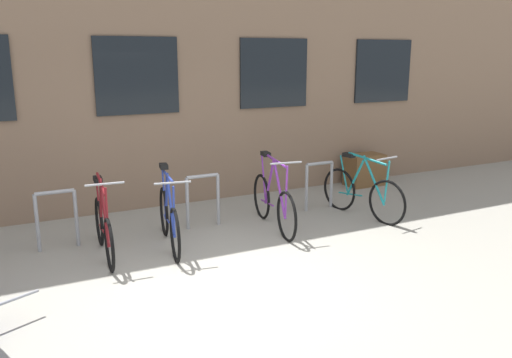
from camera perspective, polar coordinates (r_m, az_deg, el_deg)
name	(u,v)px	position (r m, az deg, el deg)	size (l,w,h in m)	color
ground_plane	(219,283)	(5.96, -3.99, -11.11)	(42.00, 42.00, 0.00)	gray
storefront_building	(90,43)	(12.38, -17.55, 13.85)	(28.00, 8.02, 5.37)	#7A604C
bike_rack	(134,204)	(7.38, -13.05, -2.67)	(6.53, 0.05, 0.78)	gray
bicycle_maroon	(104,228)	(6.83, -16.15, -5.08)	(0.44, 1.60, 1.06)	black
bicycle_blue	(169,218)	(6.97, -9.39, -4.20)	(0.45, 1.69, 1.06)	black
bicycle_purple	(273,202)	(7.60, 1.88, -2.47)	(0.44, 1.74, 1.09)	black
bicycle_teal	(362,193)	(8.30, 11.40, -1.45)	(0.46, 1.65, 1.02)	black
planter_box	(364,170)	(10.29, 11.64, 0.98)	(0.70, 0.44, 0.60)	brown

